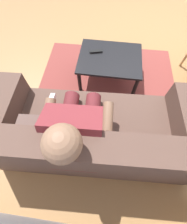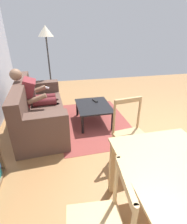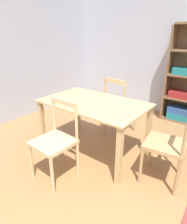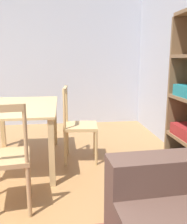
{
  "view_description": "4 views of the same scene",
  "coord_description": "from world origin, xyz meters",
  "px_view_note": "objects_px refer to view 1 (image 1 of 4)",
  "views": [
    {
      "loc": [
        1.07,
        2.78,
        1.76
      ],
      "look_at": [
        1.15,
        2.23,
        0.73
      ],
      "focal_mm": 23.92,
      "sensor_mm": 36.0,
      "label": 1
    },
    {
      "loc": [
        -2.02,
        1.88,
        1.79
      ],
      "look_at": [
        1.06,
        1.2,
        0.23
      ],
      "focal_mm": 27.53,
      "sensor_mm": 36.0,
      "label": 2
    },
    {
      "loc": [
        0.21,
        -0.95,
        1.58
      ],
      "look_at": [
        -1.29,
        0.97,
        0.6
      ],
      "focal_mm": 30.66,
      "sensor_mm": 36.0,
      "label": 3
    },
    {
      "loc": [
        1.8,
        1.47,
        1.3
      ],
      "look_at": [
        -0.07,
        1.71,
        0.9
      ],
      "focal_mm": 39.92,
      "sensor_mm": 36.0,
      "label": 4
    }
  ],
  "objects_px": {
    "coffee_table": "(110,60)",
    "person_lounging": "(77,127)",
    "tv_remote": "(96,51)",
    "couch": "(92,136)"
  },
  "relations": [
    {
      "from": "couch",
      "to": "coffee_table",
      "type": "xyz_separation_m",
      "value": [
        -0.09,
        -1.09,
        -0.0
      ]
    },
    {
      "from": "coffee_table",
      "to": "tv_remote",
      "type": "height_order",
      "value": "tv_remote"
    },
    {
      "from": "couch",
      "to": "tv_remote",
      "type": "xyz_separation_m",
      "value": [
        0.11,
        -1.16,
        0.06
      ]
    },
    {
      "from": "coffee_table",
      "to": "couch",
      "type": "bearing_deg",
      "value": 85.26
    },
    {
      "from": "person_lounging",
      "to": "coffee_table",
      "type": "distance_m",
      "value": 1.16
    },
    {
      "from": "person_lounging",
      "to": "coffee_table",
      "type": "height_order",
      "value": "person_lounging"
    },
    {
      "from": "person_lounging",
      "to": "tv_remote",
      "type": "bearing_deg",
      "value": -90.69
    },
    {
      "from": "tv_remote",
      "to": "coffee_table",
      "type": "bearing_deg",
      "value": 54.91
    },
    {
      "from": "person_lounging",
      "to": "coffee_table",
      "type": "bearing_deg",
      "value": -100.87
    },
    {
      "from": "coffee_table",
      "to": "person_lounging",
      "type": "bearing_deg",
      "value": 79.13
    }
  ]
}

